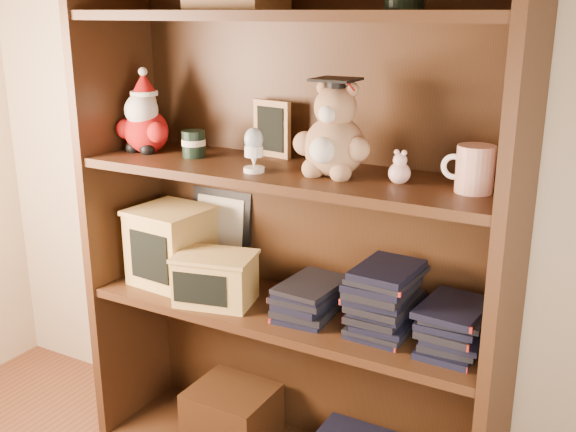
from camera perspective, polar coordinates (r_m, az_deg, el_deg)
name	(u,v)px	position (r m, az deg, el deg)	size (l,w,h in m)	color
bookcase	(296,225)	(1.86, 0.69, -0.80)	(1.20, 0.35, 1.60)	#3D2211
shelf_lower	(288,312)	(1.91, 0.00, -8.13)	(1.14, 0.33, 0.02)	#3D2211
shelf_upper	(288,173)	(1.78, 0.00, 3.62)	(1.14, 0.33, 0.02)	#3D2211
santa_plush	(144,121)	(2.02, -12.07, 7.91)	(0.18, 0.13, 0.25)	#A50F0F
teachers_tin	(194,144)	(1.93, -7.99, 6.09)	(0.07, 0.07, 0.08)	black
chalkboard_plaque	(272,130)	(1.91, -1.36, 7.32)	(0.12, 0.08, 0.16)	#9E7547
egg_cup	(254,148)	(1.73, -2.92, 5.74)	(0.05, 0.05, 0.12)	white
grad_teddy_bear	(333,138)	(1.69, 3.87, 6.59)	(0.21, 0.18, 0.25)	#A77C58
pink_figurine	(400,170)	(1.64, 9.43, 3.86)	(0.05, 0.05, 0.08)	beige
teacher_mug	(474,169)	(1.59, 15.47, 3.86)	(0.12, 0.09, 0.11)	silver
certificate_frame	(221,232)	(2.12, -5.71, -1.33)	(0.21, 0.05, 0.27)	black
treats_box	(171,245)	(2.07, -9.87, -2.42)	(0.23, 0.23, 0.23)	tan
pencils_box	(215,278)	(1.92, -6.17, -5.25)	(0.25, 0.20, 0.14)	tan
book_stack_left	(312,297)	(1.85, 2.02, -6.91)	(0.14, 0.20, 0.10)	black
book_stack_mid	(383,299)	(1.76, 8.05, -6.99)	(0.14, 0.20, 0.18)	black
book_stack_right	(455,327)	(1.72, 13.97, -9.08)	(0.14, 0.20, 0.11)	black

